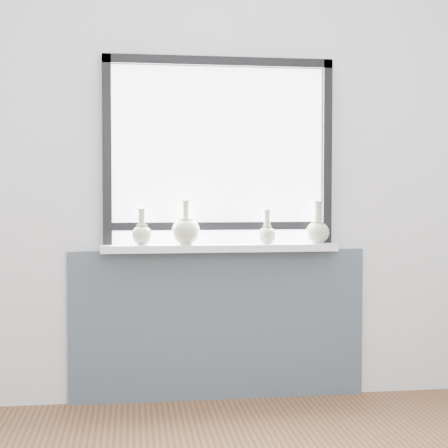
{
  "coord_description": "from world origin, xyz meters",
  "views": [
    {
      "loc": [
        -0.49,
        -2.09,
        1.17
      ],
      "look_at": [
        0.0,
        1.55,
        1.02
      ],
      "focal_mm": 55.0,
      "sensor_mm": 36.0,
      "label": 1
    }
  ],
  "objects": [
    {
      "name": "vase_d",
      "position": [
        0.56,
        1.71,
        0.97
      ],
      "size": [
        0.14,
        0.14,
        0.24
      ],
      "rotation": [
        0.0,
        0.0,
        -0.18
      ],
      "color": "#BAC19F",
      "rests_on": "windowsill"
    },
    {
      "name": "vase_b",
      "position": [
        -0.19,
        1.7,
        0.98
      ],
      "size": [
        0.16,
        0.16,
        0.25
      ],
      "rotation": [
        0.0,
        0.0,
        -0.39
      ],
      "color": "#BAC19F",
      "rests_on": "windowsill"
    },
    {
      "name": "window",
      "position": [
        0.0,
        1.77,
        1.44
      ],
      "size": [
        1.3,
        0.06,
        1.05
      ],
      "color": "black",
      "rests_on": "windowsill"
    },
    {
      "name": "windowsill",
      "position": [
        0.0,
        1.71,
        0.88
      ],
      "size": [
        1.32,
        0.18,
        0.04
      ],
      "primitive_type": "cube",
      "color": "silver",
      "rests_on": "apron_panel"
    },
    {
      "name": "vase_a",
      "position": [
        -0.44,
        1.71,
        0.97
      ],
      "size": [
        0.12,
        0.12,
        0.2
      ],
      "rotation": [
        0.0,
        0.0,
        -0.27
      ],
      "color": "#BAC19F",
      "rests_on": "windowsill"
    },
    {
      "name": "back_wall",
      "position": [
        0.0,
        1.81,
        1.3
      ],
      "size": [
        3.6,
        0.02,
        2.6
      ],
      "primitive_type": "cube",
      "color": "silver",
      "rests_on": "ground"
    },
    {
      "name": "vase_c",
      "position": [
        0.27,
        1.71,
        0.96
      ],
      "size": [
        0.11,
        0.11,
        0.2
      ],
      "rotation": [
        0.0,
        0.0,
        0.01
      ],
      "color": "#BAC19F",
      "rests_on": "windowsill"
    },
    {
      "name": "apron_panel",
      "position": [
        0.0,
        1.78,
        0.43
      ],
      "size": [
        1.7,
        0.03,
        0.86
      ],
      "primitive_type": "cube",
      "color": "#454E5B",
      "rests_on": "ground"
    }
  ]
}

